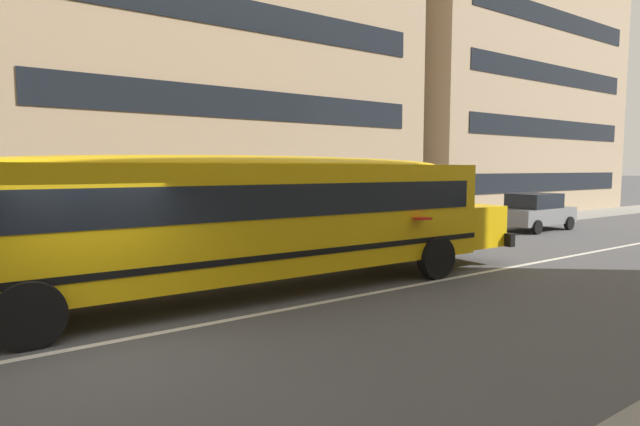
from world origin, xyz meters
TOP-DOWN VIEW (x-y plane):
  - ground_plane at (0.00, 0.00)m, footprint 400.00×400.00m
  - sidewalk_far at (0.00, 7.19)m, footprint 120.00×3.00m
  - lane_centreline at (0.00, 0.00)m, footprint 110.00×0.16m
  - school_bus at (3.82, 1.62)m, footprint 13.59×3.38m
  - parked_car_grey_by_hydrant at (18.97, 4.47)m, footprint 3.93×1.94m
  - apartment_block_far_centre at (7.23, 13.88)m, footprint 18.04×10.44m
  - apartment_block_far_right at (27.20, 13.64)m, footprint 18.21×9.96m

SIDE VIEW (x-z plane):
  - ground_plane at x=0.00m, z-range 0.00..0.00m
  - lane_centreline at x=0.00m, z-range 0.00..0.01m
  - sidewalk_far at x=0.00m, z-range 0.00..0.01m
  - parked_car_grey_by_hydrant at x=18.97m, z-range 0.02..1.66m
  - school_bus at x=3.82m, z-range 0.28..3.31m
  - apartment_block_far_centre at x=7.23m, z-range 0.00..19.70m
  - apartment_block_far_right at x=27.20m, z-range 0.00..19.70m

